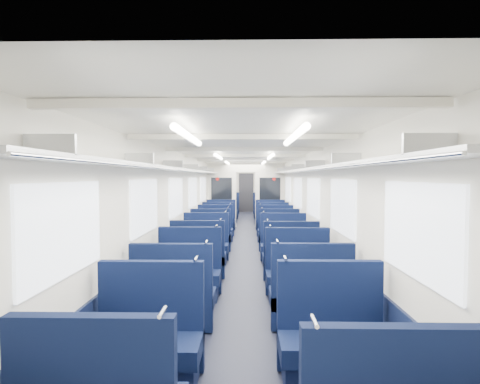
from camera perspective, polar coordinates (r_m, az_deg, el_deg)
The scene contains 39 objects.
floor at distance 10.56m, azimuth 0.80°, elevation -7.65°, with size 2.80×18.00×0.01m, color black.
ceiling at distance 10.41m, azimuth 0.80°, elevation 5.19°, with size 2.80×18.00×0.01m, color white.
wall_left at distance 10.52m, azimuth -6.85°, elevation -1.26°, with size 0.02×18.00×2.35m, color silver.
dado_left at distance 10.61m, azimuth -6.74°, elevation -5.71°, with size 0.03×17.90×0.70m, color black.
wall_right at distance 10.51m, azimuth 8.46°, elevation -1.27°, with size 0.02×18.00×2.35m, color silver.
dado_right at distance 10.59m, azimuth 8.35°, elevation -5.73°, with size 0.03×17.90×0.70m, color black.
wall_far at distance 19.41m, azimuth 0.96°, elevation 0.43°, with size 2.80×0.02×2.35m, color silver.
luggage_rack_left at distance 10.48m, azimuth -5.85°, elevation 3.10°, with size 0.36×17.40×0.18m.
luggage_rack_right at distance 10.47m, azimuth 7.47°, elevation 3.09°, with size 0.36×17.40×0.18m.
windows at distance 9.95m, azimuth 0.78°, elevation -0.04°, with size 2.78×15.60×0.75m.
ceiling_fittings at distance 10.15m, azimuth 0.79°, elevation 4.92°, with size 2.70×16.06×0.11m.
end_door at distance 19.36m, azimuth 0.96°, elevation -0.09°, with size 0.75×0.06×2.00m, color black.
bulkhead at distance 13.53m, azimuth 0.88°, elevation -0.18°, with size 2.80×0.10×2.35m.
seat_2 at distance 3.71m, azimuth -13.86°, elevation -21.65°, with size 0.98×0.54×1.09m.
seat_3 at distance 3.73m, azimuth 13.91°, elevation -21.54°, with size 0.98×0.54×1.09m.
seat_4 at distance 4.77m, azimuth -10.10°, elevation -16.08°, with size 0.98×0.54×1.09m.
seat_5 at distance 4.80m, azimuth 10.71°, elevation -15.97°, with size 0.98×0.54×1.09m.
seat_6 at distance 5.86m, azimuth -7.84°, elevation -12.53°, with size 0.98×0.54×1.09m.
seat_7 at distance 5.81m, azimuth 8.92°, elevation -12.69°, with size 0.98×0.54×1.09m.
seat_8 at distance 6.94m, azimuth -6.37°, elevation -10.17°, with size 0.98×0.54×1.09m.
seat_9 at distance 6.84m, azimuth 7.69°, elevation -10.37°, with size 0.98×0.54×1.09m.
seat_10 at distance 8.08m, azimuth -5.28°, elevation -8.38°, with size 0.98×0.54×1.09m.
seat_11 at distance 8.02m, azimuth 6.69°, elevation -8.45°, with size 0.98×0.54×1.09m.
seat_12 at distance 9.27m, azimuth -4.42°, elevation -6.97°, with size 0.98×0.54×1.09m.
seat_13 at distance 9.28m, azimuth 5.92°, elevation -6.97°, with size 0.98×0.54×1.09m.
seat_14 at distance 10.31m, azimuth -3.86°, elevation -6.02°, with size 0.98×0.54×1.09m.
seat_15 at distance 10.22m, azimuth 5.47°, elevation -6.09°, with size 0.98×0.54×1.09m.
seat_16 at distance 11.57m, azimuth -3.30°, elevation -5.09°, with size 0.98×0.54×1.09m.
seat_17 at distance 11.53m, azimuth 4.97°, elevation -5.12°, with size 0.98×0.54×1.09m.
seat_18 at distance 12.52m, azimuth -2.96°, elevation -4.52°, with size 0.98×0.54×1.09m.
seat_19 at distance 12.47m, azimuth 4.68°, elevation -4.55°, with size 0.98×0.54×1.09m.
seat_20 at distance 14.75m, azimuth -2.33°, elevation -3.47°, with size 0.98×0.54×1.09m.
seat_21 at distance 14.63m, azimuth 4.15°, elevation -3.52°, with size 0.98×0.54×1.09m.
seat_22 at distance 15.84m, azimuth -2.09°, elevation -3.06°, with size 0.98×0.54×1.09m.
seat_23 at distance 15.85m, azimuth 3.92°, elevation -3.06°, with size 0.98×0.54×1.09m.
seat_24 at distance 16.93m, azimuth -1.88°, elevation -2.71°, with size 0.98×0.54×1.09m.
seat_25 at distance 16.83m, azimuth 3.76°, elevation -2.74°, with size 0.98×0.54×1.09m.
seat_26 at distance 18.05m, azimuth -1.70°, elevation -2.39°, with size 0.98×0.54×1.09m.
seat_27 at distance 17.94m, azimuth 3.60°, elevation -2.42°, with size 0.98×0.54×1.09m.
Camera 1 is at (0.06, -10.40, 1.84)m, focal length 27.89 mm.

